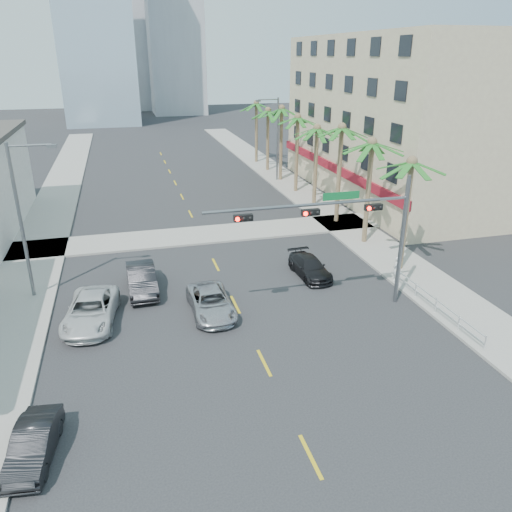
{
  "coord_description": "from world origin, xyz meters",
  "views": [
    {
      "loc": [
        -5.43,
        -14.75,
        13.26
      ],
      "look_at": [
        0.82,
        8.49,
        3.5
      ],
      "focal_mm": 35.0,
      "sensor_mm": 36.0,
      "label": 1
    }
  ],
  "objects_px": {
    "car_lane_right": "(310,267)",
    "car_parked_far": "(91,311)",
    "car_lane_left": "(142,279)",
    "car_parked_mid": "(34,444)",
    "car_lane_center": "(211,302)",
    "pedestrian": "(396,269)",
    "traffic_signal_mast": "(350,223)"
  },
  "relations": [
    {
      "from": "traffic_signal_mast",
      "to": "pedestrian",
      "type": "xyz_separation_m",
      "value": [
        4.52,
        2.38,
        -4.13
      ]
    },
    {
      "from": "car_parked_far",
      "to": "pedestrian",
      "type": "bearing_deg",
      "value": 8.95
    },
    {
      "from": "traffic_signal_mast",
      "to": "car_lane_left",
      "type": "distance_m",
      "value": 12.73
    },
    {
      "from": "traffic_signal_mast",
      "to": "car_lane_left",
      "type": "xyz_separation_m",
      "value": [
        -10.78,
        5.22,
        -4.29
      ]
    },
    {
      "from": "traffic_signal_mast",
      "to": "car_lane_left",
      "type": "relative_size",
      "value": 2.37
    },
    {
      "from": "car_lane_left",
      "to": "car_lane_right",
      "type": "height_order",
      "value": "car_lane_left"
    },
    {
      "from": "car_lane_center",
      "to": "car_lane_right",
      "type": "xyz_separation_m",
      "value": [
        7.0,
        3.3,
        -0.04
      ]
    },
    {
      "from": "car_lane_center",
      "to": "car_lane_right",
      "type": "relative_size",
      "value": 1.12
    },
    {
      "from": "car_parked_mid",
      "to": "car_parked_far",
      "type": "height_order",
      "value": "car_parked_far"
    },
    {
      "from": "pedestrian",
      "to": "car_lane_center",
      "type": "bearing_deg",
      "value": -39.11
    },
    {
      "from": "car_lane_right",
      "to": "car_lane_left",
      "type": "bearing_deg",
      "value": 174.06
    },
    {
      "from": "car_lane_left",
      "to": "car_lane_right",
      "type": "relative_size",
      "value": 1.11
    },
    {
      "from": "traffic_signal_mast",
      "to": "car_lane_center",
      "type": "xyz_separation_m",
      "value": [
        -7.28,
        1.4,
        -4.4
      ]
    },
    {
      "from": "car_parked_far",
      "to": "car_lane_center",
      "type": "distance_m",
      "value": 6.33
    },
    {
      "from": "car_lane_left",
      "to": "car_lane_center",
      "type": "bearing_deg",
      "value": -49.05
    },
    {
      "from": "car_parked_far",
      "to": "car_lane_center",
      "type": "bearing_deg",
      "value": 2.36
    },
    {
      "from": "car_lane_right",
      "to": "pedestrian",
      "type": "height_order",
      "value": "pedestrian"
    },
    {
      "from": "car_lane_right",
      "to": "car_parked_mid",
      "type": "bearing_deg",
      "value": -143.83
    },
    {
      "from": "car_parked_mid",
      "to": "pedestrian",
      "type": "bearing_deg",
      "value": 33.81
    },
    {
      "from": "car_parked_mid",
      "to": "car_lane_right",
      "type": "bearing_deg",
      "value": 46.48
    },
    {
      "from": "car_lane_left",
      "to": "car_lane_right",
      "type": "xyz_separation_m",
      "value": [
        10.5,
        -0.52,
        -0.16
      ]
    },
    {
      "from": "car_lane_left",
      "to": "car_lane_right",
      "type": "distance_m",
      "value": 10.51
    },
    {
      "from": "car_parked_far",
      "to": "car_lane_left",
      "type": "bearing_deg",
      "value": 56.85
    },
    {
      "from": "car_parked_far",
      "to": "car_lane_right",
      "type": "bearing_deg",
      "value": 19.23
    },
    {
      "from": "car_lane_right",
      "to": "car_parked_far",
      "type": "bearing_deg",
      "value": -171.55
    },
    {
      "from": "car_parked_mid",
      "to": "car_lane_left",
      "type": "relative_size",
      "value": 0.79
    },
    {
      "from": "car_lane_left",
      "to": "pedestrian",
      "type": "distance_m",
      "value": 15.56
    },
    {
      "from": "car_lane_center",
      "to": "car_lane_right",
      "type": "height_order",
      "value": "car_lane_center"
    },
    {
      "from": "car_lane_center",
      "to": "pedestrian",
      "type": "height_order",
      "value": "pedestrian"
    },
    {
      "from": "car_lane_left",
      "to": "car_lane_center",
      "type": "relative_size",
      "value": 0.99
    },
    {
      "from": "car_lane_left",
      "to": "pedestrian",
      "type": "height_order",
      "value": "pedestrian"
    },
    {
      "from": "pedestrian",
      "to": "car_lane_right",
      "type": "bearing_deg",
      "value": -69.66
    }
  ]
}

